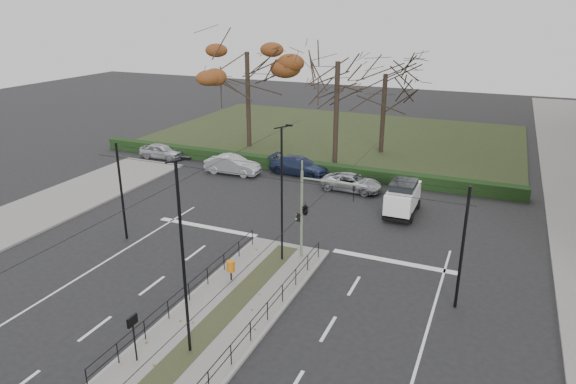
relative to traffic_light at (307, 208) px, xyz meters
name	(u,v)px	position (x,y,z in m)	size (l,w,h in m)	color
ground	(253,286)	(-1.38, -3.83, -3.03)	(140.00, 140.00, 0.00)	black
median_island	(229,310)	(-1.38, -6.33, -2.96)	(4.40, 15.00, 0.14)	slate
park	(337,136)	(-7.38, 28.17, -2.98)	(38.00, 26.00, 0.10)	#263018
hedge	(288,165)	(-7.38, 14.77, -2.53)	(38.00, 1.00, 1.00)	black
median_railing	(227,294)	(-1.38, -6.43, -2.05)	(4.14, 13.24, 0.92)	black
catenary	(266,212)	(-1.38, -2.21, 0.39)	(20.00, 34.00, 6.00)	black
traffic_light	(307,208)	(0.00, 0.00, 0.00)	(3.37, 1.93, 4.96)	#66755A
litter_bin	(231,266)	(-2.57, -3.93, -2.13)	(0.41, 0.41, 1.06)	black
info_panel	(133,326)	(-2.89, -10.98, -1.29)	(0.12, 0.53, 2.03)	black
streetlamp_median_near	(183,258)	(-1.28, -9.63, 1.29)	(0.69, 0.14, 8.21)	black
streetlamp_median_far	(282,193)	(-1.07, -0.85, 0.98)	(0.64, 0.13, 7.61)	black
parked_car_first	(161,151)	(-19.66, 13.52, -2.33)	(1.64, 4.06, 1.38)	#ADAFB5
parked_car_second	(233,165)	(-11.32, 12.06, -2.25)	(1.64, 4.69, 1.55)	#ADAFB5
parked_car_third	(299,166)	(-6.09, 14.11, -2.28)	(2.10, 5.17, 1.50)	#1F294A
parked_car_fourth	(352,182)	(-0.90, 11.97, -2.39)	(2.12, 4.60, 1.28)	#ADAFB5
white_van	(403,197)	(3.57, 8.77, -1.83)	(1.96, 4.20, 2.28)	white
rust_tree	(247,52)	(-14.11, 20.50, 6.22)	(9.55, 9.55, 12.04)	black
bare_tree_center	(385,80)	(-1.40, 23.46, 3.91)	(7.79, 7.79, 9.79)	black
bare_tree_near	(338,69)	(-4.30, 18.11, 5.29)	(6.87, 6.87, 11.78)	black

